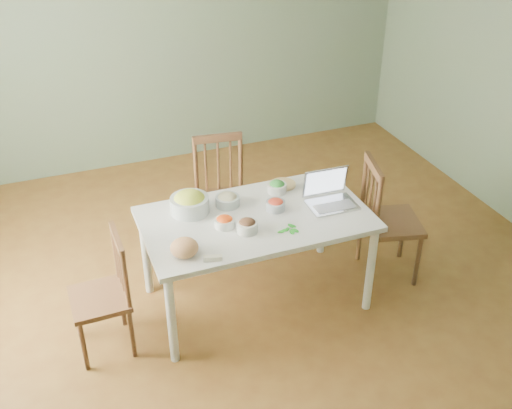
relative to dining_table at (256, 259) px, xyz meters
name	(u,v)px	position (x,y,z in m)	size (l,w,h in m)	color
floor	(260,291)	(0.06, 0.07, -0.37)	(5.00, 5.00, 0.00)	brown
wall_back	(168,33)	(0.06, 2.57, 0.98)	(5.00, 0.00, 2.70)	#5F7556
dining_table	(256,259)	(0.00, 0.00, 0.00)	(1.59, 0.89, 0.75)	white
chair_far	(223,199)	(-0.01, 0.71, 0.12)	(0.44, 0.41, 0.99)	#402B17
chair_left	(99,296)	(-1.14, -0.09, 0.07)	(0.39, 0.37, 0.88)	#402B17
chair_right	(392,220)	(1.10, -0.06, 0.13)	(0.44, 0.42, 1.00)	#402B17
bread_boule	(184,248)	(-0.59, -0.26, 0.43)	(0.18, 0.18, 0.12)	#AC7A50
butter_stick	(213,258)	(-0.44, -0.38, 0.39)	(0.12, 0.03, 0.03)	#EBE7CF
bowl_squash	(190,202)	(-0.41, 0.23, 0.45)	(0.27, 0.27, 0.16)	#BCC649
bowl_carrot	(225,222)	(-0.24, -0.04, 0.41)	(0.14, 0.14, 0.08)	orange
bowl_onion	(227,200)	(-0.14, 0.22, 0.42)	(0.17, 0.17, 0.09)	beige
bowl_mushroom	(247,226)	(-0.12, -0.15, 0.42)	(0.14, 0.14, 0.09)	#3B170C
bowl_redpep	(276,205)	(0.16, 0.04, 0.41)	(0.14, 0.14, 0.08)	red
bowl_broccoli	(277,186)	(0.27, 0.27, 0.42)	(0.14, 0.14, 0.09)	#1A561F
flatbread	(283,184)	(0.35, 0.34, 0.38)	(0.19, 0.19, 0.02)	tan
basil_bunch	(287,229)	(0.14, -0.24, 0.38)	(0.17, 0.17, 0.02)	#11670D
laptop	(333,191)	(0.57, -0.06, 0.49)	(0.34, 0.28, 0.24)	silver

